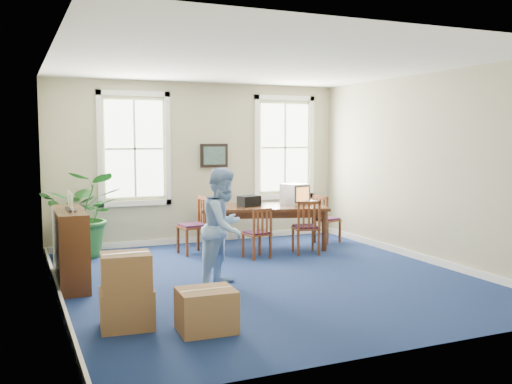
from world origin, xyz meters
name	(u,v)px	position (x,y,z in m)	size (l,w,h in m)	color
floor	(266,278)	(0.00, 0.00, 0.00)	(6.50, 6.50, 0.00)	navy
ceiling	(266,63)	(0.00, 0.00, 3.20)	(6.50, 6.50, 0.00)	white
wall_back	(199,163)	(0.00, 3.25, 1.60)	(6.50, 6.50, 0.00)	tan
wall_front	(404,192)	(0.00, -3.25, 1.60)	(6.50, 6.50, 0.00)	tan
wall_left	(53,178)	(-3.00, 0.00, 1.60)	(6.50, 6.50, 0.00)	tan
wall_right	(427,168)	(3.00, 0.00, 1.60)	(6.50, 6.50, 0.00)	tan
baseboard_back	(200,239)	(0.00, 3.22, 0.06)	(6.00, 0.04, 0.12)	white
baseboard_left	(59,295)	(-2.97, 0.00, 0.06)	(0.04, 6.50, 0.12)	white
baseboard_right	(423,257)	(2.97, 0.00, 0.06)	(0.04, 6.50, 0.12)	white
window_left	(134,149)	(-1.30, 3.23, 1.90)	(1.40, 0.12, 2.20)	white
window_right	(285,148)	(1.90, 3.23, 1.90)	(1.40, 0.12, 2.20)	white
wall_picture	(214,156)	(0.30, 3.20, 1.75)	(0.58, 0.06, 0.48)	black
conference_table	(263,227)	(0.92, 2.16, 0.41)	(2.39, 1.08, 0.81)	#4C2814
crt_tv	(295,194)	(1.63, 2.21, 1.01)	(0.44, 0.48, 0.40)	#B7B7BC
game_console	(311,202)	(1.95, 2.16, 0.84)	(0.18, 0.23, 0.06)	white
equipment_bag	(249,201)	(0.65, 2.21, 0.91)	(0.40, 0.26, 0.20)	black
chair_near_left	(257,233)	(0.43, 1.34, 0.45)	(0.40, 0.40, 0.90)	brown
chair_near_right	(306,227)	(1.41, 1.34, 0.49)	(0.44, 0.44, 0.99)	brown
chair_end_left	(193,225)	(-0.49, 2.16, 0.52)	(0.47, 0.47, 1.05)	brown
chair_end_right	(327,219)	(2.33, 2.16, 0.48)	(0.43, 0.43, 0.96)	brown
man	(224,227)	(-0.72, -0.15, 0.85)	(0.83, 0.64, 1.70)	#8CB4E8
credenza	(71,248)	(-2.75, 0.69, 0.55)	(0.40, 1.40, 1.10)	#4C2814
brochure_rack	(70,200)	(-2.73, 0.69, 1.23)	(0.11, 0.61, 0.27)	#99999E
potted_plant	(84,214)	(-2.33, 2.63, 0.77)	(1.38, 1.21, 1.54)	#1E5520
cardboard_boxes	(144,284)	(-2.14, -1.35, 0.45)	(1.56, 1.56, 0.89)	#9D6D44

